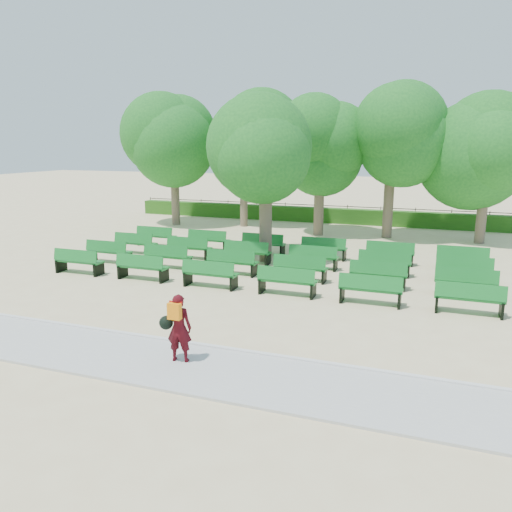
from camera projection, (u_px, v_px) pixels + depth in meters
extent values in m
plane|color=beige|center=(251.00, 279.00, 18.05)|extent=(120.00, 120.00, 0.00)
cube|color=#B3B4AF|center=(136.00, 359.00, 11.25)|extent=(30.00, 2.20, 0.06)
cube|color=silver|center=(162.00, 340.00, 12.30)|extent=(30.00, 0.12, 0.10)
cube|color=#285D18|center=(330.00, 215.00, 30.79)|extent=(26.00, 0.70, 0.90)
cube|color=#137126|center=(274.00, 259.00, 19.01)|extent=(1.92, 0.63, 0.06)
cube|color=#137126|center=(272.00, 254.00, 18.75)|extent=(1.89, 0.25, 0.44)
cylinder|color=brown|center=(266.00, 225.00, 20.47)|extent=(0.52, 0.52, 2.99)
ellipsoid|color=#1E6C20|center=(266.00, 158.00, 19.87)|extent=(4.50, 4.50, 4.05)
imported|color=#3F090E|center=(179.00, 328.00, 10.92)|extent=(0.62, 0.47, 1.54)
cube|color=orange|center=(174.00, 311.00, 10.66)|extent=(0.29, 0.14, 0.36)
sphere|color=black|center=(166.00, 323.00, 10.95)|extent=(0.31, 0.31, 0.31)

